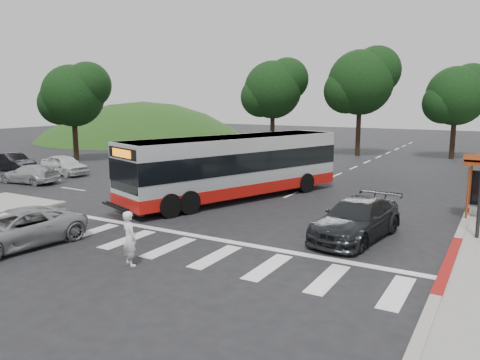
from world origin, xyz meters
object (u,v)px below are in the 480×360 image
Objects in this scene: pedestrian at (129,238)px; dark_sedan at (356,219)px; silver_suv_south at (16,229)px; transit_bus at (235,168)px.

pedestrian is 8.58m from dark_sedan.
dark_sedan is 1.06× the size of silver_suv_south.
dark_sedan is at bearing 42.52° from silver_suv_south.
transit_bus is 8.77m from dark_sedan.
pedestrian is at bearing -121.83° from dark_sedan.
silver_suv_south is (-10.34, -7.25, -0.07)m from dark_sedan.
pedestrian is at bearing -57.66° from transit_bus.
pedestrian is 4.92m from silver_suv_south.
silver_suv_south is (-2.58, -11.23, -0.99)m from transit_bus.
transit_bus is 2.65× the size of silver_suv_south.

